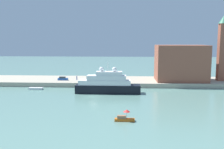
{
  "coord_description": "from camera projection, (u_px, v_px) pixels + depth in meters",
  "views": [
    {
      "loc": [
        10.5,
        -81.64,
        18.4
      ],
      "look_at": [
        5.71,
        6.0,
        6.55
      ],
      "focal_mm": 41.38,
      "sensor_mm": 36.0,
      "label": 1
    }
  ],
  "objects": [
    {
      "name": "ground",
      "position": [
        93.0,
        97.0,
        83.81
      ],
      "size": [
        400.0,
        400.0,
        0.0
      ],
      "primitive_type": "plane",
      "color": "slate"
    },
    {
      "name": "quay_dock",
      "position": [
        101.0,
        81.0,
        109.52
      ],
      "size": [
        110.0,
        20.2,
        1.77
      ],
      "primitive_type": "cube",
      "color": "#ADA38E",
      "rests_on": "ground"
    },
    {
      "name": "large_yacht",
      "position": [
        107.0,
        84.0,
        89.3
      ],
      "size": [
        22.38,
        4.6,
        11.0
      ],
      "color": "black",
      "rests_on": "ground"
    },
    {
      "name": "small_motorboat",
      "position": [
        124.0,
        117.0,
        58.65
      ],
      "size": [
        4.57,
        1.56,
        2.72
      ],
      "color": "#C66019",
      "rests_on": "ground"
    },
    {
      "name": "work_barge",
      "position": [
        36.0,
        89.0,
        95.92
      ],
      "size": [
        5.11,
        1.63,
        0.77
      ],
      "primitive_type": "cube",
      "color": "silver",
      "rests_on": "ground"
    },
    {
      "name": "harbor_building",
      "position": [
        181.0,
        63.0,
        104.93
      ],
      "size": [
        20.13,
        13.5,
        14.48
      ],
      "primitive_type": "cube",
      "color": "#93513D",
      "rests_on": "quay_dock"
    },
    {
      "name": "bell_tower",
      "position": [
        222.0,
        46.0,
        104.3
      ],
      "size": [
        3.96,
        3.96,
        26.3
      ],
      "color": "#93513D",
      "rests_on": "quay_dock"
    },
    {
      "name": "parked_car",
      "position": [
        63.0,
        79.0,
        106.92
      ],
      "size": [
        4.08,
        1.68,
        1.45
      ],
      "color": "#1E4C99",
      "rests_on": "quay_dock"
    },
    {
      "name": "person_figure",
      "position": [
        77.0,
        78.0,
        107.26
      ],
      "size": [
        0.36,
        0.36,
        1.82
      ],
      "color": "#334C8C",
      "rests_on": "quay_dock"
    },
    {
      "name": "mooring_bollard",
      "position": [
        92.0,
        82.0,
        100.35
      ],
      "size": [
        0.5,
        0.5,
        0.6
      ],
      "primitive_type": "cylinder",
      "color": "black",
      "rests_on": "quay_dock"
    }
  ]
}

